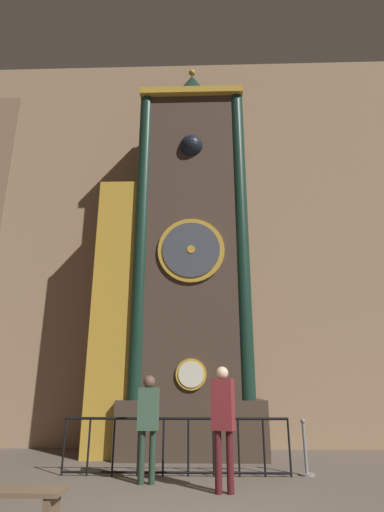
{
  "coord_description": "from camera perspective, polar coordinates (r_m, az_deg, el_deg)",
  "views": [
    {
      "loc": [
        0.04,
        -4.82,
        1.55
      ],
      "look_at": [
        -0.25,
        5.2,
        4.8
      ],
      "focal_mm": 28.0,
      "sensor_mm": 36.0,
      "label": 1
    }
  ],
  "objects": [
    {
      "name": "visitor_near",
      "position": [
        7.43,
        -6.29,
        -21.84
      ],
      "size": [
        0.35,
        0.24,
        1.72
      ],
      "rotation": [
        0.0,
        0.0,
        -0.06
      ],
      "color": "#213427",
      "rests_on": "ground_plane"
    },
    {
      "name": "stanchion_post",
      "position": [
        8.42,
        15.93,
        -25.87
      ],
      "size": [
        0.28,
        0.28,
        0.96
      ],
      "color": "gray",
      "rests_on": "ground_plane"
    },
    {
      "name": "clock_tower",
      "position": [
        10.47,
        -1.73,
        -0.86
      ],
      "size": [
        4.1,
        1.77,
        10.89
      ],
      "color": "#423328",
      "rests_on": "ground_plane"
    },
    {
      "name": "visitor_bench",
      "position": [
        5.61,
        -24.64,
        -29.31
      ],
      "size": [
        1.2,
        0.4,
        0.44
      ],
      "color": "brown",
      "rests_on": "ground_plane"
    },
    {
      "name": "visitor_far",
      "position": [
        6.8,
        4.46,
        -21.65
      ],
      "size": [
        0.39,
        0.32,
        1.84
      ],
      "rotation": [
        0.0,
        0.0,
        -0.33
      ],
      "color": "#461518",
      "rests_on": "ground_plane"
    },
    {
      "name": "cathedral_back_wall",
      "position": [
        12.2,
        0.94,
        3.81
      ],
      "size": [
        24.0,
        0.32,
        12.17
      ],
      "color": "#997A5B",
      "rests_on": "ground_plane"
    },
    {
      "name": "railing_fence",
      "position": [
        8.05,
        -2.32,
        -25.16
      ],
      "size": [
        4.16,
        0.05,
        0.98
      ],
      "color": "black",
      "rests_on": "ground_plane"
    }
  ]
}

